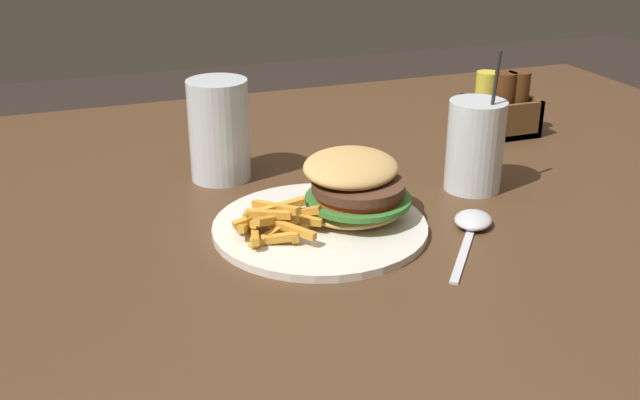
{
  "coord_description": "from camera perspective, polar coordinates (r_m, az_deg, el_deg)",
  "views": [
    {
      "loc": [
        -0.33,
        -0.92,
        1.17
      ],
      "look_at": [
        -0.04,
        -0.11,
        0.8
      ],
      "focal_mm": 42.0,
      "sensor_mm": 36.0,
      "label": 1
    }
  ],
  "objects": [
    {
      "name": "meal_plate_near",
      "position": [
        0.95,
        1.38,
        -0.35
      ],
      "size": [
        0.27,
        0.27,
        0.1
      ],
      "color": "silver",
      "rests_on": "dining_table"
    },
    {
      "name": "condiment_caddy",
      "position": [
        1.34,
        13.62,
        6.75
      ],
      "size": [
        0.11,
        0.1,
        0.11
      ],
      "color": "brown",
      "rests_on": "dining_table"
    },
    {
      "name": "dining_table",
      "position": [
        1.09,
        -0.16,
        -3.84
      ],
      "size": [
        1.67,
        1.11,
        0.76
      ],
      "color": "#4C331E",
      "rests_on": "ground_plane"
    },
    {
      "name": "beer_glass",
      "position": [
        1.1,
        -7.69,
        5.17
      ],
      "size": [
        0.09,
        0.09,
        0.15
      ],
      "color": "silver",
      "rests_on": "dining_table"
    },
    {
      "name": "spoon",
      "position": [
        0.97,
        11.54,
        -1.7
      ],
      "size": [
        0.14,
        0.17,
        0.02
      ],
      "rotation": [
        0.0,
        0.0,
        0.91
      ],
      "color": "silver",
      "rests_on": "dining_table"
    },
    {
      "name": "juice_glass",
      "position": [
        1.08,
        11.71,
        3.77
      ],
      "size": [
        0.08,
        0.08,
        0.2
      ],
      "color": "silver",
      "rests_on": "dining_table"
    }
  ]
}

